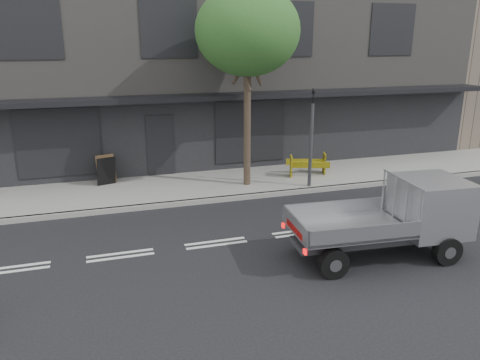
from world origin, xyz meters
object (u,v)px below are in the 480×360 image
traffic_light_pole (311,144)px  construction_barrier (310,166)px  flatbed_ute (415,210)px  street_tree (248,32)px  sandwich_board (106,171)px

traffic_light_pole → construction_barrier: bearing=63.5°
flatbed_ute → construction_barrier: size_ratio=2.97×
street_tree → sandwich_board: (-4.71, 1.31, -4.62)m
traffic_light_pole → flatbed_ute: bearing=-87.0°
street_tree → flatbed_ute: 7.75m
street_tree → flatbed_ute: street_tree is taller
street_tree → flatbed_ute: (2.28, -6.12, -4.17)m
street_tree → sandwich_board: 6.73m
traffic_light_pole → sandwich_board: size_ratio=3.47×
construction_barrier → sandwich_board: (-7.25, 1.07, 0.10)m
traffic_light_pole → sandwich_board: traffic_light_pole is taller
traffic_light_pole → construction_barrier: traffic_light_pole is taller
flatbed_ute → street_tree: bearing=114.6°
traffic_light_pole → sandwich_board: (-6.71, 2.16, -1.00)m
traffic_light_pole → flatbed_ute: traffic_light_pole is taller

